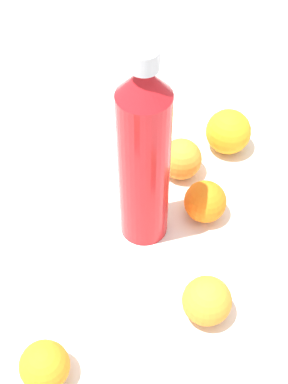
{
  "coord_description": "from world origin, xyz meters",
  "views": [
    {
      "loc": [
        -0.24,
        0.47,
        0.68
      ],
      "look_at": [
        0.02,
        0.04,
        0.08
      ],
      "focal_mm": 53.31,
      "sensor_mm": 36.0,
      "label": 1
    }
  ],
  "objects": [
    {
      "name": "orange_0",
      "position": [
        -0.12,
        0.12,
        0.03
      ],
      "size": [
        0.06,
        0.06,
        0.06
      ],
      "primitive_type": "sphere",
      "color": "orange",
      "rests_on": "ground_plane"
    },
    {
      "name": "orange_2",
      "position": [
        0.01,
        0.29,
        0.03
      ],
      "size": [
        0.06,
        0.06,
        0.06
      ],
      "primitive_type": "sphere",
      "color": "orange",
      "rests_on": "ground_plane"
    },
    {
      "name": "orange_1",
      "position": [
        -0.01,
        -0.17,
        0.04
      ],
      "size": [
        0.07,
        0.07,
        0.07
      ],
      "primitive_type": "sphere",
      "color": "orange",
      "rests_on": "ground_plane"
    },
    {
      "name": "orange_4",
      "position": [
        0.03,
        -0.09,
        0.03
      ],
      "size": [
        0.07,
        0.07,
        0.07
      ],
      "primitive_type": "sphere",
      "color": "orange",
      "rests_on": "ground_plane"
    },
    {
      "name": "water_bottle",
      "position": [
        0.02,
        0.04,
        0.15
      ],
      "size": [
        0.07,
        0.07,
        0.31
      ],
      "rotation": [
        0.0,
        0.0,
        4.1
      ],
      "color": "red",
      "rests_on": "ground_plane"
    },
    {
      "name": "ground_plane",
      "position": [
        0.0,
        0.0,
        0.0
      ],
      "size": [
        2.4,
        2.4,
        0.0
      ],
      "primitive_type": "plane",
      "color": "silver"
    },
    {
      "name": "orange_3",
      "position": [
        -0.04,
        -0.03,
        0.03
      ],
      "size": [
        0.06,
        0.06,
        0.06
      ],
      "primitive_type": "sphere",
      "color": "orange",
      "rests_on": "ground_plane"
    }
  ]
}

